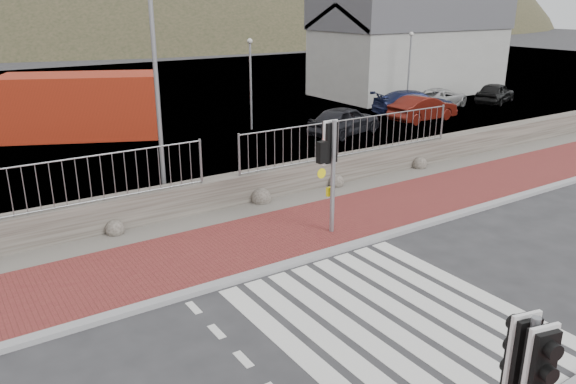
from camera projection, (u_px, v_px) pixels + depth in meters
ground at (395, 320)px, 10.58m from camera, size 220.00×220.00×0.00m
sidewalk_far at (270, 238)px, 14.12m from camera, size 40.00×3.00×0.08m
kerb_far at (304, 260)px, 12.93m from camera, size 40.00×0.25×0.12m
zebra_crossing at (395, 320)px, 10.58m from camera, size 4.62×5.60×0.01m
gravel_strip at (233, 215)px, 15.70m from camera, size 40.00×1.50×0.06m
stone_wall at (219, 193)px, 16.20m from camera, size 40.00×0.60×0.90m
railing at (220, 148)px, 15.64m from camera, size 18.07×0.07×1.22m
quay at (59, 104)px, 32.63m from camera, size 120.00×40.00×0.50m
harbor_building at (410, 47)px, 35.76m from camera, size 12.20×6.20×5.80m
hills_backdrop at (38, 188)px, 91.01m from camera, size 254.00×90.00×100.00m
traffic_signal_near at (527, 376)px, 6.06m from camera, size 0.41×0.30×2.59m
traffic_signal_far at (332, 153)px, 13.77m from camera, size 0.71×0.28×2.98m
streetlight at (160, 68)px, 15.01m from camera, size 1.45×0.66×7.13m
shipping_container at (82, 106)px, 24.49m from camera, size 7.04×5.14×2.71m
car_a at (345, 120)px, 24.96m from camera, size 4.09×2.40×1.31m
car_b at (423, 108)px, 27.91m from camera, size 3.86×1.49×1.25m
car_c at (415, 103)px, 29.19m from camera, size 4.80×3.03×1.30m
car_d at (440, 98)px, 31.28m from camera, size 4.33×2.78×1.11m
car_e at (495, 93)px, 32.66m from camera, size 3.85×2.58×1.22m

